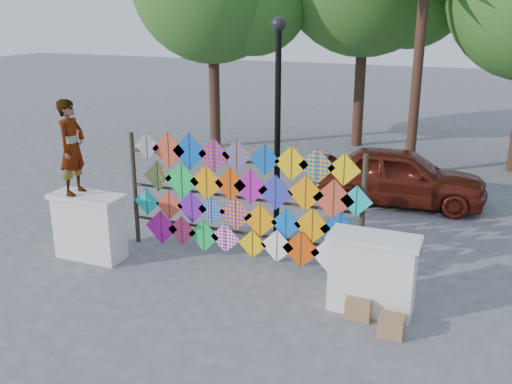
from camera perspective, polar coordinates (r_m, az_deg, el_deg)
ground at (r=10.40m, az=-3.36°, el=-8.41°), size 80.00×80.00×0.00m
parapet_left at (r=11.33m, az=-16.33°, el=-3.27°), size 1.40×0.65×1.28m
parapet_right at (r=9.21m, az=11.54°, el=-7.96°), size 1.40×0.65×1.28m
kite_rack at (r=10.50m, az=-1.25°, el=-0.90°), size 4.89×0.24×2.41m
vendor_woman at (r=11.03m, az=-17.93°, el=4.27°), size 0.48×0.68×1.77m
sedan at (r=14.32m, az=14.15°, el=1.56°), size 4.20×1.93×1.39m
lamppost at (r=11.21m, az=2.19°, el=8.09°), size 0.28×0.28×4.46m
cardboard_box_near at (r=9.21m, az=10.28°, el=-11.22°), size 0.39×0.35×0.35m
cardboard_box_far at (r=8.85m, az=13.39°, el=-12.89°), size 0.37×0.34×0.31m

